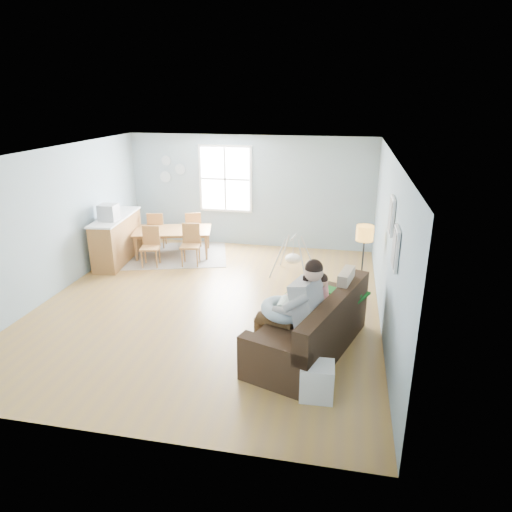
% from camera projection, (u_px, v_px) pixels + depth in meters
% --- Properties ---
extents(room, '(8.40, 9.40, 3.90)m').
position_uv_depth(room, '(205.00, 170.00, 7.51)').
color(room, '#AC7F3D').
extents(window, '(1.32, 0.08, 1.62)m').
position_uv_depth(window, '(225.00, 179.00, 11.08)').
color(window, white).
rests_on(window, room).
extents(pictures, '(0.05, 1.34, 0.74)m').
position_uv_depth(pictures, '(393.00, 231.00, 6.19)').
color(pictures, white).
rests_on(pictures, room).
extents(wall_plates, '(0.67, 0.02, 0.66)m').
position_uv_depth(wall_plates, '(171.00, 170.00, 11.29)').
color(wall_plates, '#94A6B1').
rests_on(wall_plates, room).
extents(sofa, '(1.71, 2.54, 0.95)m').
position_uv_depth(sofa, '(313.00, 331.00, 6.67)').
color(sofa, black).
rests_on(sofa, room).
extents(green_throw, '(1.34, 1.26, 0.04)m').
position_uv_depth(green_throw, '(328.00, 294.00, 7.26)').
color(green_throw, '#12521B').
rests_on(green_throw, sofa).
extents(beige_pillow, '(0.26, 0.56, 0.54)m').
position_uv_depth(beige_pillow, '(345.00, 287.00, 6.88)').
color(beige_pillow, tan).
rests_on(beige_pillow, sofa).
extents(father, '(1.20, 0.75, 1.57)m').
position_uv_depth(father, '(295.00, 306.00, 6.30)').
color(father, '#939396').
rests_on(father, sofa).
extents(nursing_pillow, '(0.78, 0.77, 0.26)m').
position_uv_depth(nursing_pillow, '(283.00, 310.00, 6.42)').
color(nursing_pillow, '#A3BDCB').
rests_on(nursing_pillow, father).
extents(infant, '(0.18, 0.42, 0.16)m').
position_uv_depth(infant, '(284.00, 303.00, 6.42)').
color(infant, silver).
rests_on(infant, nursing_pillow).
extents(toddler, '(0.62, 0.48, 0.92)m').
position_uv_depth(toddler, '(315.00, 295.00, 6.73)').
color(toddler, white).
rests_on(toddler, sofa).
extents(floor_lamp, '(0.30, 0.30, 1.48)m').
position_uv_depth(floor_lamp, '(364.00, 240.00, 7.86)').
color(floor_lamp, black).
rests_on(floor_lamp, room).
extents(storage_cube, '(0.43, 0.38, 0.46)m').
position_uv_depth(storage_cube, '(316.00, 381.00, 5.68)').
color(storage_cube, white).
rests_on(storage_cube, room).
extents(rug, '(2.85, 2.45, 0.01)m').
position_uv_depth(rug, '(174.00, 255.00, 10.79)').
color(rug, '#9D9790').
rests_on(rug, room).
extents(dining_table, '(1.95, 1.39, 0.62)m').
position_uv_depth(dining_table, '(173.00, 243.00, 10.69)').
color(dining_table, brown).
rests_on(dining_table, rug).
extents(chair_sw, '(0.46, 0.46, 0.87)m').
position_uv_depth(chair_sw, '(151.00, 244.00, 10.03)').
color(chair_sw, brown).
rests_on(chair_sw, rug).
extents(chair_se, '(0.48, 0.48, 0.91)m').
position_uv_depth(chair_se, '(191.00, 242.00, 10.09)').
color(chair_se, brown).
rests_on(chair_se, rug).
extents(chair_nw, '(0.48, 0.48, 0.90)m').
position_uv_depth(chair_nw, '(157.00, 228.00, 11.15)').
color(chair_nw, brown).
rests_on(chair_nw, rug).
extents(chair_ne, '(0.53, 0.53, 0.89)m').
position_uv_depth(chair_ne, '(193.00, 227.00, 11.22)').
color(chair_ne, brown).
rests_on(chair_ne, rug).
extents(counter, '(0.75, 1.92, 1.05)m').
position_uv_depth(counter, '(117.00, 238.00, 10.28)').
color(counter, brown).
rests_on(counter, room).
extents(monitor, '(0.38, 0.36, 0.35)m').
position_uv_depth(monitor, '(108.00, 212.00, 9.71)').
color(monitor, '#ABABB0').
rests_on(monitor, counter).
extents(baby_swing, '(0.91, 0.92, 0.82)m').
position_uv_depth(baby_swing, '(293.00, 258.00, 9.53)').
color(baby_swing, '#ABABB0').
rests_on(baby_swing, room).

